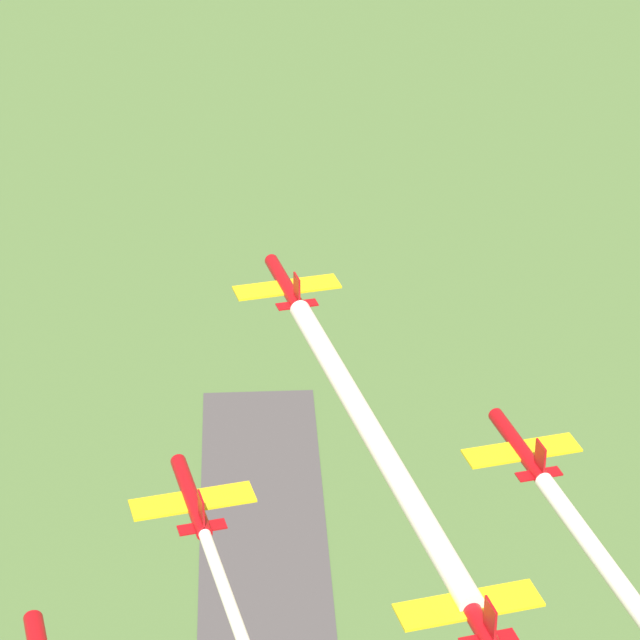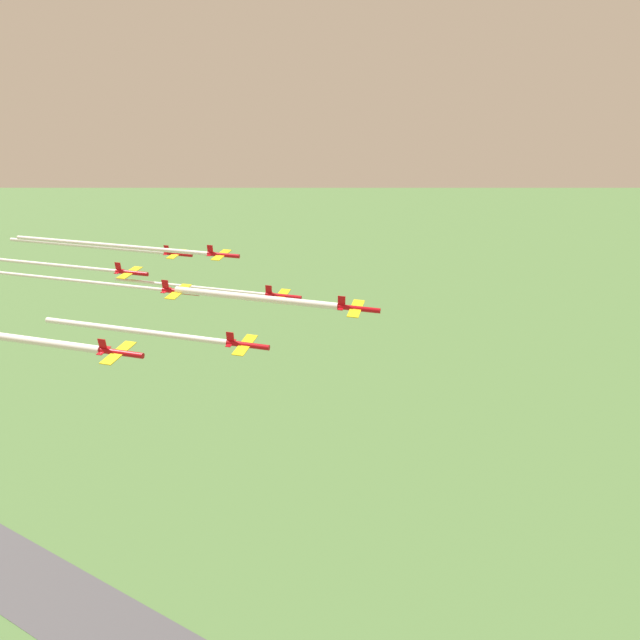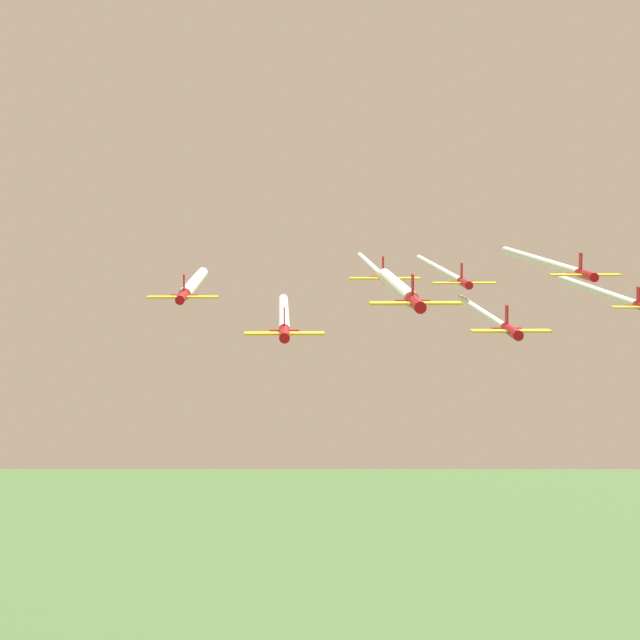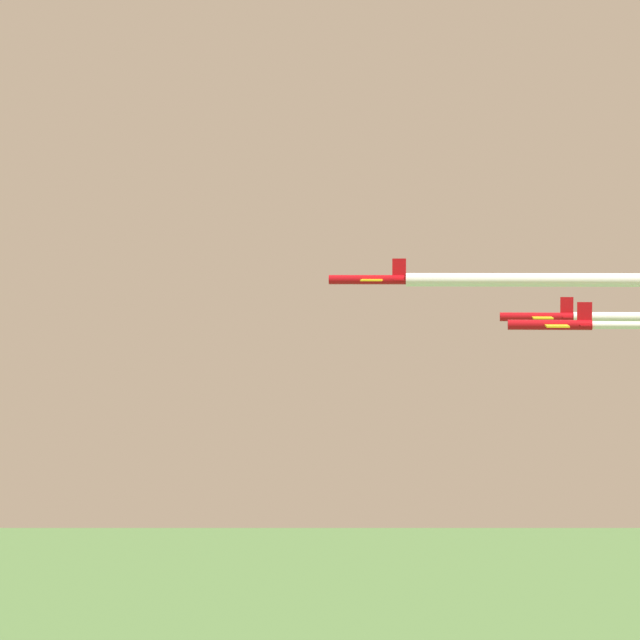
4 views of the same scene
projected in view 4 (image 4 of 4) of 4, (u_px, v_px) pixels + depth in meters
The scene contains 4 objects.
jet_0 at pixel (370, 279), 155.22m from camera, with size 7.67×7.96×2.66m.
jet_1 at pixel (553, 324), 143.46m from camera, with size 7.67×7.96×2.66m.
jet_2 at pixel (539, 317), 164.41m from camera, with size 7.67×7.96×2.66m.
smoke_trail_0 at pixel (568, 280), 153.57m from camera, with size 7.81×32.41×1.36m.
Camera 4 is at (202.42, 29.81, 183.57)m, focal length 85.00 mm.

